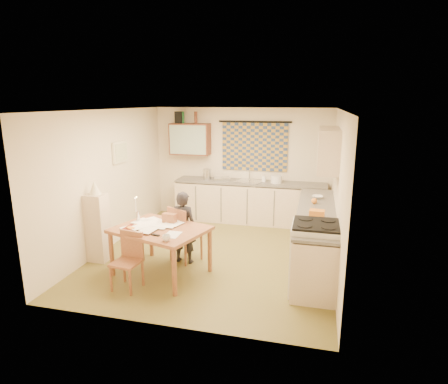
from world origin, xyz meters
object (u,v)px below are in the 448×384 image
(person, at_px, (183,227))
(shelf_stand, at_px, (98,228))
(counter_back, at_px, (250,202))
(dining_table, at_px, (161,251))
(counter_right, at_px, (315,237))
(chair_far, at_px, (185,244))
(stove, at_px, (315,258))

(person, xyz_separation_m, shelf_stand, (-1.42, -0.27, -0.03))
(counter_back, height_order, person, person)
(shelf_stand, bearing_deg, dining_table, -10.20)
(counter_back, bearing_deg, shelf_stand, -128.18)
(person, relative_size, shelf_stand, 1.06)
(counter_right, relative_size, chair_far, 3.12)
(shelf_stand, bearing_deg, counter_right, 12.59)
(dining_table, distance_m, shelf_stand, 1.26)
(counter_right, xyz_separation_m, shelf_stand, (-3.54, -0.79, 0.13))
(dining_table, distance_m, person, 0.58)
(counter_right, relative_size, person, 2.42)
(counter_right, relative_size, stove, 2.89)
(stove, distance_m, chair_far, 2.22)
(counter_back, xyz_separation_m, shelf_stand, (-2.10, -2.67, 0.13))
(counter_right, bearing_deg, stove, -90.00)
(stove, distance_m, person, 2.19)
(shelf_stand, bearing_deg, chair_far, 13.87)
(counter_back, distance_m, stove, 3.24)
(counter_right, bearing_deg, shelf_stand, -167.41)
(stove, bearing_deg, counter_right, 90.00)
(counter_right, height_order, person, person)
(counter_back, xyz_separation_m, counter_right, (1.44, -1.88, -0.00))
(chair_far, bearing_deg, stove, -167.38)
(counter_back, relative_size, chair_far, 3.49)
(stove, height_order, dining_table, stove)
(dining_table, bearing_deg, counter_back, 90.09)
(counter_back, bearing_deg, dining_table, -106.79)
(counter_back, bearing_deg, person, -105.86)
(counter_back, relative_size, dining_table, 2.10)
(dining_table, height_order, chair_far, chair_far)
(counter_back, relative_size, shelf_stand, 2.86)
(counter_back, distance_m, dining_table, 3.02)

